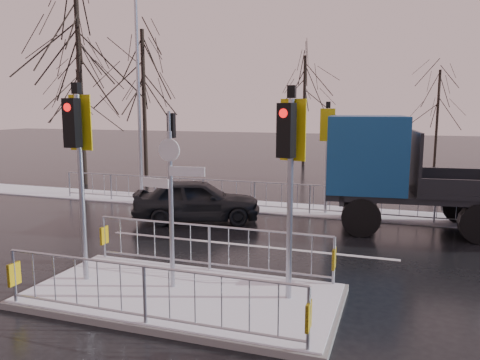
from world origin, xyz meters
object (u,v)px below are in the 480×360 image
(traffic_island, at_px, (182,280))
(flatbed_truck, at_px, (402,170))
(car_far_lane, at_px, (197,200))
(street_lamp_left, at_px, (140,87))

(traffic_island, bearing_deg, flatbed_truck, 60.60)
(traffic_island, xyz_separation_m, flatbed_truck, (3.95, 7.00, 1.43))
(car_far_lane, height_order, street_lamp_left, street_lamp_left)
(car_far_lane, distance_m, street_lamp_left, 6.66)
(traffic_island, height_order, car_far_lane, traffic_island)
(flatbed_truck, distance_m, street_lamp_left, 10.99)
(traffic_island, bearing_deg, car_far_lane, 111.31)
(car_far_lane, xyz_separation_m, street_lamp_left, (-4.12, 3.60, 3.80))
(car_far_lane, height_order, flatbed_truck, flatbed_truck)
(flatbed_truck, bearing_deg, car_far_lane, -169.86)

